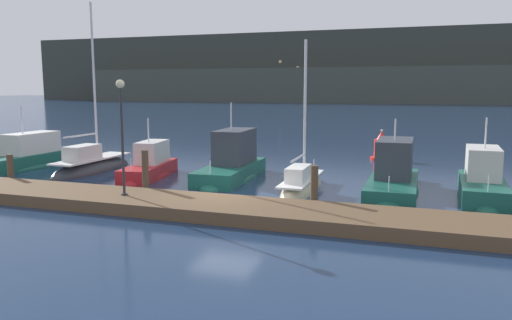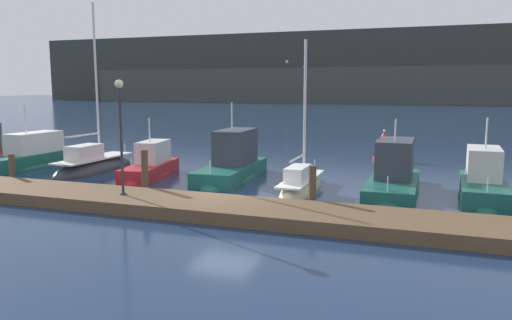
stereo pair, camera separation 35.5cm
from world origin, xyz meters
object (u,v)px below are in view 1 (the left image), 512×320
at_px(sailboat_berth_6, 301,188).
at_px(motorboat_berth_8, 482,190).
at_px(motorboat_berth_7, 393,181).
at_px(channel_buoy, 381,148).
at_px(dock_lamppost, 122,119).
at_px(motorboat_berth_2, 24,162).
at_px(motorboat_berth_5, 232,170).
at_px(sailboat_berth_3, 92,169).
at_px(motorboat_berth_4, 150,171).

distance_m(sailboat_berth_6, motorboat_berth_8, 7.44).
bearing_deg(motorboat_berth_7, channel_buoy, 98.01).
height_order(channel_buoy, dock_lamppost, dock_lamppost).
xyz_separation_m(motorboat_berth_2, motorboat_berth_8, (23.65, -0.06, 0.01)).
relative_size(motorboat_berth_5, dock_lamppost, 1.55).
bearing_deg(sailboat_berth_3, motorboat_berth_7, 0.23).
bearing_deg(sailboat_berth_6, dock_lamppost, -138.64).
xyz_separation_m(motorboat_berth_2, sailboat_berth_6, (16.28, -1.08, -0.23)).
bearing_deg(motorboat_berth_7, motorboat_berth_5, 176.52).
bearing_deg(sailboat_berth_3, motorboat_berth_8, -0.83).
bearing_deg(motorboat_berth_2, channel_buoy, 27.68).
bearing_deg(motorboat_berth_5, channel_buoy, 54.50).
bearing_deg(channel_buoy, motorboat_berth_4, -136.22).
bearing_deg(motorboat_berth_5, sailboat_berth_3, -176.11).
relative_size(motorboat_berth_2, motorboat_berth_4, 1.36).
distance_m(motorboat_berth_4, dock_lamppost, 6.99).
bearing_deg(motorboat_berth_5, motorboat_berth_4, -165.85).
height_order(motorboat_berth_4, channel_buoy, motorboat_berth_4).
height_order(motorboat_berth_2, motorboat_berth_7, motorboat_berth_2).
xyz_separation_m(motorboat_berth_5, dock_lamppost, (-1.68, -6.84, 2.89)).
relative_size(motorboat_berth_4, channel_buoy, 2.81).
distance_m(motorboat_berth_8, dock_lamppost, 14.68).
bearing_deg(motorboat_berth_7, sailboat_berth_6, -160.42).
bearing_deg(motorboat_berth_5, motorboat_berth_2, -176.48).
height_order(sailboat_berth_6, motorboat_berth_7, sailboat_berth_6).
height_order(motorboat_berth_2, channel_buoy, motorboat_berth_2).
bearing_deg(channel_buoy, sailboat_berth_3, -146.27).
height_order(motorboat_berth_2, motorboat_berth_5, motorboat_berth_5).
bearing_deg(channel_buoy, motorboat_berth_8, -63.65).
xyz_separation_m(motorboat_berth_4, sailboat_berth_6, (8.08, -0.80, -0.17)).
xyz_separation_m(motorboat_berth_4, motorboat_berth_8, (15.45, 0.21, 0.07)).
distance_m(motorboat_berth_5, dock_lamppost, 7.61).
distance_m(motorboat_berth_4, sailboat_berth_6, 8.12).
xyz_separation_m(sailboat_berth_6, motorboat_berth_8, (7.36, 1.01, 0.24)).
relative_size(sailboat_berth_3, motorboat_berth_5, 1.43).
xyz_separation_m(motorboat_berth_7, channel_buoy, (-1.34, 9.56, 0.28)).
height_order(sailboat_berth_3, motorboat_berth_7, sailboat_berth_3).
distance_m(motorboat_berth_4, motorboat_berth_8, 15.45).
bearing_deg(sailboat_berth_6, motorboat_berth_2, 176.22).
distance_m(sailboat_berth_3, motorboat_berth_7, 15.75).
bearing_deg(motorboat_berth_7, sailboat_berth_3, -179.77).
relative_size(motorboat_berth_8, channel_buoy, 3.02).
distance_m(sailboat_berth_6, motorboat_berth_7, 4.05).
distance_m(sailboat_berth_3, sailboat_berth_6, 12.01).
distance_m(motorboat_berth_2, dock_lamppost, 12.57).
xyz_separation_m(motorboat_berth_7, dock_lamppost, (-9.50, -6.37, 2.91)).
bearing_deg(sailboat_berth_6, channel_buoy, 77.29).
bearing_deg(dock_lamppost, sailboat_berth_6, 41.36).
relative_size(motorboat_berth_4, motorboat_berth_8, 0.93).
xyz_separation_m(sailboat_berth_3, dock_lamppost, (6.25, -6.30, 3.18)).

